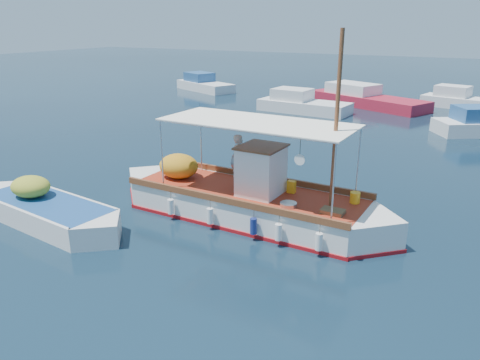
% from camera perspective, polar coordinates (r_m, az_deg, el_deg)
% --- Properties ---
extents(ground, '(160.00, 160.00, 0.00)m').
position_cam_1_polar(ground, '(15.09, 2.16, -5.51)').
color(ground, black).
rests_on(ground, ground).
extents(fishing_caique, '(10.25, 3.14, 6.25)m').
position_cam_1_polar(fishing_caique, '(15.50, 0.67, -2.60)').
color(fishing_caique, white).
rests_on(fishing_caique, ground).
extents(dinghy, '(6.59, 2.45, 1.62)m').
position_cam_1_polar(dinghy, '(16.41, -22.44, -3.66)').
color(dinghy, white).
rests_on(dinghy, ground).
extents(bg_boat_nw, '(6.69, 2.97, 1.80)m').
position_cam_1_polar(bg_boat_nw, '(34.20, 7.50, 9.05)').
color(bg_boat_nw, silver).
rests_on(bg_boat_nw, ground).
extents(bg_boat_n, '(9.83, 6.51, 1.80)m').
position_cam_1_polar(bg_boat_n, '(37.76, 14.86, 9.51)').
color(bg_boat_n, '#A51B2F').
rests_on(bg_boat_n, ground).
extents(bg_boat_far_w, '(6.81, 4.74, 1.80)m').
position_cam_1_polar(bg_boat_far_w, '(44.80, -4.41, 11.46)').
color(bg_boat_far_w, silver).
rests_on(bg_boat_far_w, ground).
extents(bg_boat_far_n, '(6.17, 3.34, 1.80)m').
position_cam_1_polar(bg_boat_far_n, '(39.19, 25.35, 8.66)').
color(bg_boat_far_n, silver).
rests_on(bg_boat_far_n, ground).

